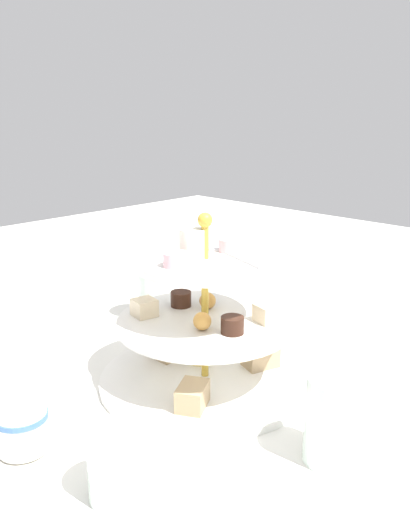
# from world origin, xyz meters

# --- Properties ---
(ground_plane) EXTENTS (2.40, 2.40, 0.00)m
(ground_plane) POSITION_xyz_m (0.00, 0.00, 0.00)
(ground_plane) COLOR silver
(tiered_serving_stand) EXTENTS (0.30, 0.30, 0.24)m
(tiered_serving_stand) POSITION_xyz_m (0.00, -0.00, 0.07)
(tiered_serving_stand) COLOR white
(tiered_serving_stand) RESTS_ON ground_plane
(water_glass_tall_right) EXTENTS (0.07, 0.07, 0.13)m
(water_glass_tall_right) POSITION_xyz_m (0.23, -0.11, 0.07)
(water_glass_tall_right) COLOR silver
(water_glass_tall_right) RESTS_ON ground_plane
(water_glass_short_left) EXTENTS (0.06, 0.06, 0.07)m
(water_glass_short_left) POSITION_xyz_m (-0.10, 0.23, 0.04)
(water_glass_short_left) COLOR silver
(water_glass_short_left) RESTS_ON ground_plane
(teacup_with_saucer) EXTENTS (0.09, 0.09, 0.05)m
(teacup_with_saucer) POSITION_xyz_m (0.03, 0.26, 0.02)
(teacup_with_saucer) COLOR white
(teacup_with_saucer) RESTS_ON ground_plane
(butter_knife_left) EXTENTS (0.17, 0.05, 0.00)m
(butter_knife_left) POSITION_xyz_m (-0.08, -0.29, 0.00)
(butter_knife_left) COLOR silver
(butter_knife_left) RESTS_ON ground_plane
(butter_knife_right) EXTENTS (0.10, 0.15, 0.00)m
(butter_knife_right) POSITION_xyz_m (0.24, 0.18, 0.00)
(butter_knife_right) COLOR silver
(butter_knife_right) RESTS_ON ground_plane
(water_glass_mid_back) EXTENTS (0.06, 0.06, 0.10)m
(water_glass_mid_back) POSITION_xyz_m (-0.22, 0.03, 0.05)
(water_glass_mid_back) COLOR silver
(water_glass_mid_back) RESTS_ON ground_plane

